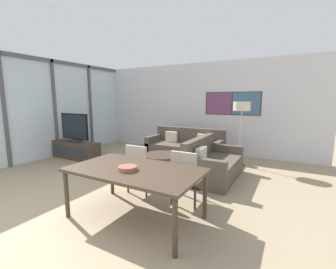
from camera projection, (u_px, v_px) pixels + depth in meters
name	position (u px, v px, depth m)	size (l,w,h in m)	color
ground_plane	(34.00, 229.00, 2.91)	(24.00, 24.00, 0.00)	#9E896B
wall_back	(195.00, 108.00, 7.25)	(7.58, 0.09, 2.80)	silver
window_wall_left	(54.00, 104.00, 6.54)	(0.07, 5.30, 2.80)	silver
area_rug	(162.00, 171.00, 5.31)	(2.95, 2.07, 0.01)	gray
tv_console	(76.00, 150.00, 6.38)	(1.53, 0.43, 0.49)	#423326
television	(75.00, 128.00, 6.28)	(1.04, 0.20, 0.79)	#2D2D33
sofa_main	(186.00, 149.00, 6.42)	(2.12, 0.88, 0.85)	#51473D
sofa_side	(211.00, 165.00, 4.81)	(0.88, 1.58, 0.85)	#51473D
coffee_table	(162.00, 158.00, 5.26)	(0.86, 0.86, 0.40)	#423326
dining_table	(135.00, 173.00, 3.11)	(1.85, 1.04, 0.73)	#423326
dining_chair_left	(141.00, 165.00, 4.01)	(0.46, 0.46, 0.88)	#B2A899
dining_chair_centre	(187.00, 173.00, 3.56)	(0.46, 0.46, 0.88)	#B2A899
fruit_bowl	(128.00, 168.00, 3.02)	(0.26, 0.26, 0.06)	#995642
floor_lamp	(242.00, 110.00, 5.54)	(0.41, 0.41, 1.61)	#2D2D33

